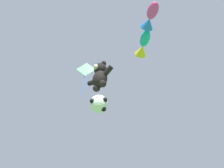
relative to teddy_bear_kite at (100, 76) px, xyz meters
name	(u,v)px	position (x,y,z in m)	size (l,w,h in m)	color
teddy_bear_kite	(100,76)	(0.00, 0.00, 0.00)	(2.07, 0.91, 2.10)	black
soccer_ball_kite	(99,104)	(-0.31, 0.29, -1.80)	(1.14, 1.13, 1.04)	white
fish_kite_teal	(143,45)	(2.17, 1.75, 2.66)	(2.01, 1.71, 0.77)	#19ADB2
fish_kite_magenta	(150,17)	(3.81, 0.46, 2.57)	(1.85, 1.52, 0.80)	#E53F9E
diamond_kite	(86,71)	(-2.50, 0.74, 2.90)	(1.03, 1.06, 3.38)	green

